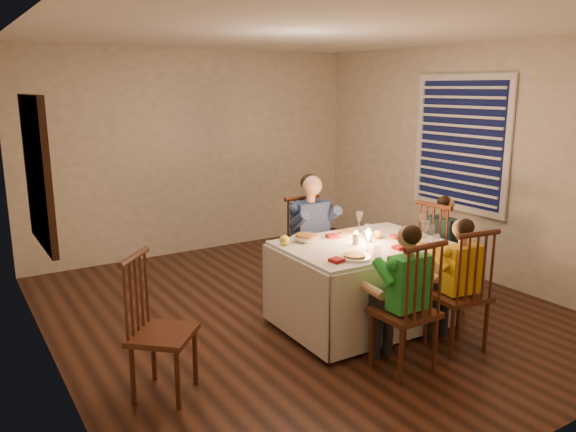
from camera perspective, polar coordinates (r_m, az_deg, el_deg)
ground at (r=5.56m, az=1.47°, el=-9.53°), size 5.00×5.00×0.00m
wall_left at (r=4.39m, az=-23.69°, el=1.02°), size 0.02×5.00×2.60m
wall_right at (r=6.70m, az=17.83°, el=5.26°), size 0.02×5.00×2.60m
wall_back at (r=7.39m, az=-9.33°, el=6.38°), size 4.50×0.02×2.60m
ceiling at (r=5.16m, az=1.64°, el=18.23°), size 5.00×5.00×0.00m
dining_table at (r=5.11m, az=7.59°, el=-5.13°), size 1.50×1.10×0.74m
chair_adult at (r=5.87m, az=2.35°, el=-8.29°), size 0.43×0.41×1.05m
chair_near_left at (r=4.59m, az=11.45°, el=-14.90°), size 0.43×0.41×1.05m
chair_near_right at (r=5.02m, az=16.48°, el=-12.66°), size 0.48×0.47×1.05m
chair_end at (r=5.96m, az=15.19°, el=-8.42°), size 0.44×0.46×1.05m
chair_extra at (r=4.27m, az=-12.25°, el=-17.23°), size 0.58×0.58×1.03m
adult at (r=5.87m, az=2.35°, el=-8.29°), size 0.48×0.44×1.29m
child_green at (r=4.59m, az=11.45°, el=-14.90°), size 0.40×0.37×1.15m
child_yellow at (r=5.02m, az=16.48°, el=-12.66°), size 0.42×0.40×1.11m
child_teal at (r=5.96m, az=15.19°, el=-8.42°), size 0.37×0.40×1.10m
setting_adult at (r=5.30m, az=6.09°, el=-1.83°), size 0.27×0.27×0.02m
setting_green at (r=4.59m, az=6.78°, el=-4.20°), size 0.27×0.27×0.02m
setting_yellow at (r=5.03m, az=12.78°, el=-2.90°), size 0.27×0.27×0.02m
setting_teal at (r=5.38m, az=12.43°, el=-1.87°), size 0.27×0.27×0.02m
candle_left at (r=4.98m, az=6.89°, el=-2.35°), size 0.06×0.06×0.10m
candle_right at (r=5.07m, az=8.18°, el=-2.12°), size 0.06×0.06×0.10m
squash at (r=4.93m, az=-0.37°, el=-2.47°), size 0.09×0.09×0.09m
orange_fruit at (r=5.20m, az=9.12°, el=-1.87°), size 0.08×0.08×0.08m
serving_bowl at (r=5.05m, az=1.79°, el=-2.31°), size 0.29×0.29×0.06m
wall_mirror at (r=4.66m, az=-24.09°, el=4.11°), size 0.06×0.95×1.15m
window_blinds at (r=6.71m, az=17.06°, el=7.05°), size 0.07×1.34×1.54m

